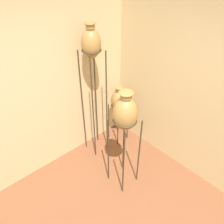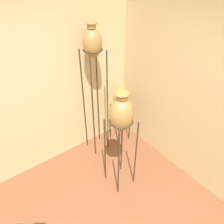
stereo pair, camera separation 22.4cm
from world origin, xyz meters
name	(u,v)px [view 2 (the right image)]	position (x,y,z in m)	size (l,w,h in m)	color
wall_back	(4,95)	(0.00, 1.96, 1.35)	(7.86, 0.06, 2.70)	#D1B784
vase_stand_tall	(93,49)	(1.17, 1.69, 1.75)	(0.28, 0.28, 2.10)	#382D1E
vase_stand_medium	(121,116)	(1.03, 0.90, 1.20)	(0.32, 0.32, 1.52)	#382D1E
vase_stand_short	(121,102)	(1.62, 1.63, 0.80)	(0.26, 0.26, 1.07)	#382D1E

